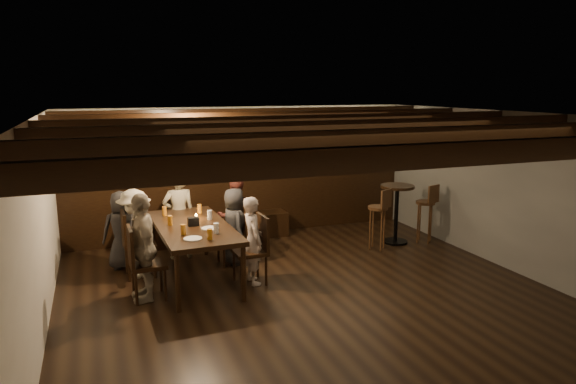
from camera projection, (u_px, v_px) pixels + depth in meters
name	position (u px, v px, depth m)	size (l,w,h in m)	color
room	(249.00, 192.00, 8.35)	(7.00, 7.00, 7.00)	black
dining_table	(193.00, 229.00, 7.33)	(1.05, 2.21, 0.82)	black
chair_left_near	(139.00, 256.00, 7.55)	(0.47, 0.47, 0.99)	black
chair_left_far	(147.00, 277.00, 6.74)	(0.46, 0.46, 0.99)	black
chair_right_near	(233.00, 246.00, 8.10)	(0.44, 0.44, 0.94)	black
chair_right_far	(251.00, 263.00, 7.28)	(0.46, 0.46, 0.98)	black
person_bench_left	(122.00, 230.00, 7.83)	(0.59, 0.39, 1.21)	#262528
person_bench_centre	(179.00, 215.00, 8.28)	(0.52, 0.34, 1.43)	gray
person_bench_right	(235.00, 216.00, 8.50)	(0.63, 0.49, 1.29)	maroon
person_left_near	(135.00, 233.00, 7.47)	(0.85, 0.49, 1.31)	#BBB59E
person_left_far	(143.00, 247.00, 6.65)	(0.84, 0.35, 1.43)	#9F927F
person_right_near	(234.00, 226.00, 8.05)	(0.59, 0.39, 1.21)	#29292C
person_right_far	(253.00, 240.00, 7.23)	(0.46, 0.30, 1.26)	#B4A198
pint_a	(164.00, 211.00, 7.83)	(0.07, 0.07, 0.14)	#BF7219
pint_b	(199.00, 209.00, 7.98)	(0.07, 0.07, 0.14)	#BF7219
pint_c	(170.00, 221.00, 7.28)	(0.07, 0.07, 0.14)	#BF7219
pint_d	(210.00, 215.00, 7.59)	(0.07, 0.07, 0.14)	silver
pint_e	(183.00, 230.00, 6.81)	(0.07, 0.07, 0.14)	#BF7219
pint_f	(216.00, 228.00, 6.88)	(0.07, 0.07, 0.14)	silver
pint_g	(210.00, 234.00, 6.60)	(0.07, 0.07, 0.14)	#BF7219
plate_near	(193.00, 239.00, 6.62)	(0.24, 0.24, 0.01)	white
plate_far	(210.00, 228.00, 7.11)	(0.24, 0.24, 0.01)	white
condiment_caddy	(193.00, 222.00, 7.26)	(0.15, 0.10, 0.12)	black
candle	(196.00, 218.00, 7.63)	(0.05, 0.05, 0.05)	beige
high_top_table	(397.00, 205.00, 9.10)	(0.59, 0.59, 1.05)	black
bar_stool_left	(378.00, 227.00, 8.80)	(0.38, 0.39, 1.07)	#3A2412
bar_stool_right	(425.00, 221.00, 9.19)	(0.36, 0.38, 1.07)	#3A2412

